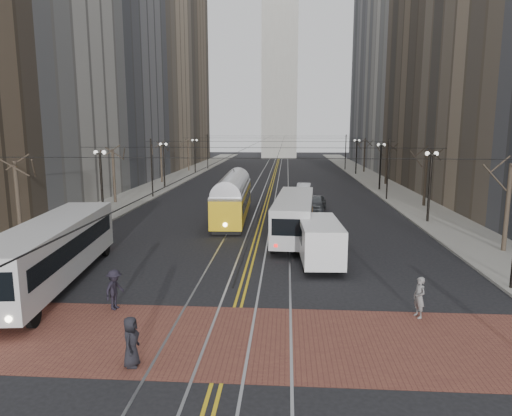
# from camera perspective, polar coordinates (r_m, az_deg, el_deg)

# --- Properties ---
(ground) EXTENTS (260.00, 260.00, 0.00)m
(ground) POSITION_cam_1_polar(r_m,az_deg,el_deg) (21.25, -2.03, -11.33)
(ground) COLOR black
(ground) RESTS_ON ground
(sidewalk_left) EXTENTS (5.00, 140.00, 0.15)m
(sidewalk_left) POSITION_cam_1_polar(r_m,az_deg,el_deg) (67.34, -10.86, 3.25)
(sidewalk_left) COLOR gray
(sidewalk_left) RESTS_ON ground
(sidewalk_right) EXTENTS (5.00, 140.00, 0.15)m
(sidewalk_right) POSITION_cam_1_polar(r_m,az_deg,el_deg) (66.41, 15.09, 2.99)
(sidewalk_right) COLOR gray
(sidewalk_right) RESTS_ON ground
(crosswalk_band) EXTENTS (25.00, 6.00, 0.01)m
(crosswalk_band) POSITION_cam_1_polar(r_m,az_deg,el_deg) (17.60, -3.41, -16.02)
(crosswalk_band) COLOR brown
(crosswalk_band) RESTS_ON ground
(streetcar_rails) EXTENTS (4.80, 130.00, 0.02)m
(streetcar_rails) POSITION_cam_1_polar(r_m,az_deg,el_deg) (65.19, 2.02, 3.14)
(streetcar_rails) COLOR gray
(streetcar_rails) RESTS_ON ground
(centre_lines) EXTENTS (0.42, 130.00, 0.01)m
(centre_lines) POSITION_cam_1_polar(r_m,az_deg,el_deg) (65.18, 2.02, 3.15)
(centre_lines) COLOR gold
(centre_lines) RESTS_ON ground
(building_left_mid) EXTENTS (16.00, 20.00, 34.00)m
(building_left_mid) POSITION_cam_1_polar(r_m,az_deg,el_deg) (71.85, -19.61, 16.81)
(building_left_mid) COLOR slate
(building_left_mid) RESTS_ON ground
(building_left_midfar) EXTENTS (20.00, 20.00, 52.00)m
(building_left_midfar) POSITION_cam_1_polar(r_m,az_deg,el_deg) (92.48, -15.95, 20.98)
(building_left_midfar) COLOR gray
(building_left_midfar) RESTS_ON ground
(building_left_far) EXTENTS (16.00, 20.00, 40.00)m
(building_left_far) POSITION_cam_1_polar(r_m,az_deg,el_deg) (109.92, -11.13, 16.18)
(building_left_far) COLOR brown
(building_left_far) RESTS_ON ground
(building_right_mid) EXTENTS (16.00, 20.00, 34.00)m
(building_right_mid) POSITION_cam_1_polar(r_m,az_deg,el_deg) (70.37, 24.36, 16.67)
(building_right_mid) COLOR brown
(building_right_mid) RESTS_ON ground
(building_right_midfar) EXTENTS (20.00, 20.00, 52.00)m
(building_right_midfar) POSITION_cam_1_polar(r_m,az_deg,el_deg) (91.24, 21.43, 20.85)
(building_right_midfar) COLOR #A19E97
(building_right_midfar) RESTS_ON ground
(building_right_far) EXTENTS (16.00, 20.00, 40.00)m
(building_right_far) POSITION_cam_1_polar(r_m,az_deg,el_deg) (108.96, 16.93, 16.00)
(building_right_far) COLOR slate
(building_right_far) RESTS_ON ground
(clock_tower) EXTENTS (12.00, 12.00, 66.00)m
(clock_tower) POSITION_cam_1_polar(r_m,az_deg,el_deg) (124.95, 3.06, 22.99)
(clock_tower) COLOR #B2AFA5
(clock_tower) RESTS_ON ground
(lamp_posts) EXTENTS (27.60, 57.20, 5.60)m
(lamp_posts) POSITION_cam_1_polar(r_m,az_deg,el_deg) (48.74, 1.42, 4.15)
(lamp_posts) COLOR black
(lamp_posts) RESTS_ON ground
(street_trees) EXTENTS (31.68, 53.28, 5.60)m
(street_trees) POSITION_cam_1_polar(r_m,az_deg,el_deg) (55.20, 1.71, 4.83)
(street_trees) COLOR #382D23
(street_trees) RESTS_ON ground
(trolley_wires) EXTENTS (25.96, 120.00, 6.60)m
(trolley_wires) POSITION_cam_1_polar(r_m,az_deg,el_deg) (54.71, 1.70, 5.81)
(trolley_wires) COLOR black
(trolley_wires) RESTS_ON ground
(transit_bus) EXTENTS (4.03, 12.79, 3.14)m
(transit_bus) POSITION_cam_1_polar(r_m,az_deg,el_deg) (24.84, -24.14, -5.25)
(transit_bus) COLOR silver
(transit_bus) RESTS_ON ground
(streetcar) EXTENTS (2.82, 13.00, 3.05)m
(streetcar) POSITION_cam_1_polar(r_m,az_deg,el_deg) (38.94, -2.92, 0.79)
(streetcar) COLOR gold
(streetcar) RESTS_ON ground
(rear_bus) EXTENTS (3.20, 11.40, 2.94)m
(rear_bus) POSITION_cam_1_polar(r_m,az_deg,el_deg) (32.46, 4.79, -1.18)
(rear_bus) COLOR #BABABA
(rear_bus) RESTS_ON ground
(cargo_van) EXTENTS (2.42, 5.74, 2.50)m
(cargo_van) POSITION_cam_1_polar(r_m,az_deg,el_deg) (26.36, 7.97, -4.34)
(cargo_van) COLOR white
(cargo_van) RESTS_ON ground
(sedan_grey) EXTENTS (2.42, 4.55, 1.47)m
(sedan_grey) POSITION_cam_1_polar(r_m,az_deg,el_deg) (43.47, 7.50, 0.62)
(sedan_grey) COLOR #3D4044
(sedan_grey) RESTS_ON ground
(sedan_silver) EXTENTS (2.03, 4.58, 1.46)m
(sedan_silver) POSITION_cam_1_polar(r_m,az_deg,el_deg) (52.88, 5.98, 2.30)
(sedan_silver) COLOR #AFB2B8
(sedan_silver) RESTS_ON ground
(pedestrian_a) EXTENTS (0.54, 0.83, 1.69)m
(pedestrian_a) POSITION_cam_1_polar(r_m,az_deg,el_deg) (15.99, -15.35, -15.81)
(pedestrian_a) COLOR black
(pedestrian_a) RESTS_ON crosswalk_band
(pedestrian_b) EXTENTS (0.59, 0.72, 1.71)m
(pedestrian_b) POSITION_cam_1_polar(r_m,az_deg,el_deg) (20.20, 19.74, -10.46)
(pedestrian_b) COLOR slate
(pedestrian_b) RESTS_ON crosswalk_band
(pedestrian_d) EXTENTS (0.94, 1.27, 1.75)m
(pedestrian_d) POSITION_cam_1_polar(r_m,az_deg,el_deg) (20.76, -17.26, -9.70)
(pedestrian_d) COLOR black
(pedestrian_d) RESTS_ON crosswalk_band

